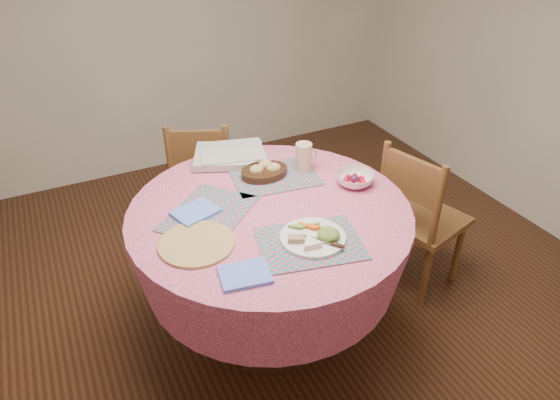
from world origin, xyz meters
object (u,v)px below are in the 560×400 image
at_px(dinner_plate, 315,236).
at_px(fruit_bowl, 354,179).
at_px(chair_right, 418,216).
at_px(chair_back, 203,179).
at_px(dining_table, 270,244).
at_px(latte_mug, 304,157).
at_px(bread_bowl, 264,170).
at_px(wicker_trivet, 197,244).

xyz_separation_m(dinner_plate, fruit_bowl, (0.38, 0.30, 0.01)).
bearing_deg(chair_right, chair_back, 29.10).
height_order(dining_table, chair_right, chair_right).
bearing_deg(chair_right, dinner_plate, 93.53).
height_order(latte_mug, fruit_bowl, latte_mug).
height_order(chair_right, fruit_bowl, chair_right).
distance_m(bread_bowl, fruit_bowl, 0.43).
bearing_deg(dining_table, latte_mug, 38.26).
bearing_deg(bread_bowl, latte_mug, -8.78).
bearing_deg(dining_table, chair_back, 91.55).
bearing_deg(bread_bowl, wicker_trivet, -141.58).
relative_size(chair_right, latte_mug, 6.31).
distance_m(dinner_plate, latte_mug, 0.57).
bearing_deg(wicker_trivet, dinner_plate, -23.01).
bearing_deg(chair_right, latte_mug, 51.20).
distance_m(latte_mug, fruit_bowl, 0.27).
relative_size(chair_right, fruit_bowl, 4.54).
relative_size(dining_table, chair_right, 1.43).
height_order(dinner_plate, bread_bowl, bread_bowl).
relative_size(chair_back, fruit_bowl, 4.39).
relative_size(dining_table, wicker_trivet, 4.13).
distance_m(chair_back, wicker_trivet, 1.10).
height_order(dinner_plate, latte_mug, latte_mug).
bearing_deg(dining_table, bread_bowl, 69.58).
xyz_separation_m(wicker_trivet, dinner_plate, (0.43, -0.18, 0.02)).
height_order(chair_back, dinner_plate, chair_back).
height_order(dining_table, bread_bowl, bread_bowl).
relative_size(bread_bowl, fruit_bowl, 1.20).
bearing_deg(dinner_plate, bread_bowl, 86.27).
height_order(dining_table, fruit_bowl, fruit_bowl).
distance_m(dining_table, wicker_trivet, 0.43).
bearing_deg(chair_right, wicker_trivet, 78.89).
distance_m(chair_back, fruit_bowl, 1.05).
relative_size(dinner_plate, latte_mug, 1.90).
distance_m(bread_bowl, latte_mug, 0.21).
xyz_separation_m(chair_right, dinner_plate, (-0.80, -0.28, 0.32)).
distance_m(wicker_trivet, latte_mug, 0.75).
bearing_deg(bread_bowl, fruit_bowl, -36.47).
height_order(dinner_plate, fruit_bowl, dinner_plate).
bearing_deg(bread_bowl, dining_table, -110.42).
relative_size(wicker_trivet, fruit_bowl, 1.57).
distance_m(dining_table, dinner_plate, 0.36).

